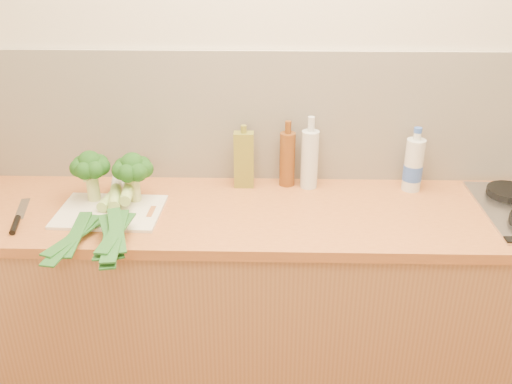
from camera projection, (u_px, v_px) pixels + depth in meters
The scene contains 13 objects.
room_shell at pixel (289, 118), 2.32m from camera, with size 3.50×3.50×3.50m.
counter at pixel (287, 305), 2.37m from camera, with size 3.20×0.62×0.90m.
chopping_board at pixel (110, 212), 2.14m from camera, with size 0.38×0.28×0.01m, color white.
broccoli_left at pixel (90, 167), 2.16m from camera, with size 0.15×0.15×0.20m.
broccoli_right at pixel (133, 169), 2.16m from camera, with size 0.15×0.16×0.20m.
leek_front at pixel (99, 210), 2.09m from camera, with size 0.16×0.63×0.04m.
leek_mid at pixel (114, 205), 2.09m from camera, with size 0.19×0.70×0.04m.
leek_back at pixel (125, 201), 2.08m from camera, with size 0.14×0.69×0.04m.
chefs_knife at pixel (17, 221), 2.07m from camera, with size 0.09×0.29×0.02m.
oil_tin at pixel (244, 159), 2.31m from camera, with size 0.08×0.05×0.26m.
glass_bottle at pixel (310, 158), 2.30m from camera, with size 0.07×0.07×0.30m.
amber_bottle at pixel (287, 158), 2.33m from camera, with size 0.06×0.06×0.28m.
water_bottle at pixel (413, 166), 2.29m from camera, with size 0.08×0.08×0.25m.
Camera 1 is at (-0.08, -0.73, 1.91)m, focal length 40.00 mm.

